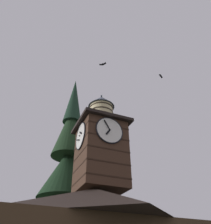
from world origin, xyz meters
TOP-DOWN VIEW (x-y plane):
  - clock_tower at (1.20, -2.35)m, footprint 4.00×4.00m
  - pine_tree_behind at (2.32, -8.05)m, footprint 6.50×6.50m
  - moon at (-16.12, -31.98)m, footprint 2.01×2.01m
  - flying_bird_high at (1.28, -1.90)m, footprint 0.64×0.62m
  - flying_bird_low at (-3.67, 0.31)m, footprint 0.57×0.42m

SIDE VIEW (x-z plane):
  - pine_tree_behind at x=2.32m, z-range -1.94..18.51m
  - clock_tower at x=1.20m, z-range 5.05..13.65m
  - moon at x=-16.12m, z-range 9.36..11.37m
  - flying_bird_low at x=-3.67m, z-range 16.20..16.31m
  - flying_bird_high at x=1.28m, z-range 17.80..17.97m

